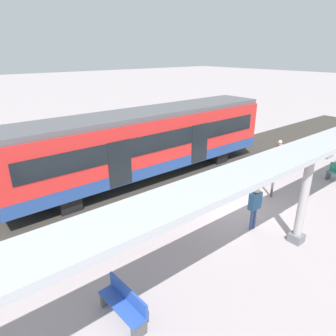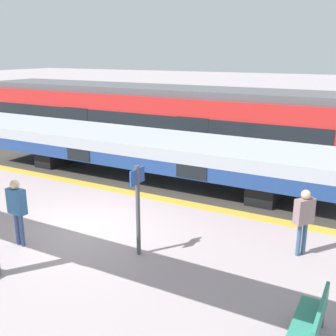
{
  "view_description": "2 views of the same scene",
  "coord_description": "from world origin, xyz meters",
  "px_view_note": "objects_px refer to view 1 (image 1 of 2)",
  "views": [
    {
      "loc": [
        6.8,
        -9.14,
        6.17
      ],
      "look_at": [
        -2.16,
        -1.81,
        1.59
      ],
      "focal_mm": 31.82,
      "sensor_mm": 36.0,
      "label": 1
    },
    {
      "loc": [
        7.73,
        6.93,
        4.65
      ],
      "look_at": [
        -1.26,
        1.96,
        1.7
      ],
      "focal_mm": 43.12,
      "sensor_mm": 36.0,
      "label": 2
    }
  ],
  "objects_px": {
    "canopy_pillar_second": "(304,198)",
    "platform_info_sign": "(275,170)",
    "passenger_waiting_near_edge": "(279,151)",
    "passenger_by_the_benches": "(255,203)",
    "train_near_carriage": "(148,143)",
    "bench_mid_platform": "(124,303)"
  },
  "relations": [
    {
      "from": "canopy_pillar_second",
      "to": "platform_info_sign",
      "type": "distance_m",
      "value": 3.4
    },
    {
      "from": "platform_info_sign",
      "to": "passenger_waiting_near_edge",
      "type": "height_order",
      "value": "platform_info_sign"
    },
    {
      "from": "passenger_waiting_near_edge",
      "to": "passenger_by_the_benches",
      "type": "bearing_deg",
      "value": -65.33
    },
    {
      "from": "train_near_carriage",
      "to": "canopy_pillar_second",
      "type": "relative_size",
      "value": 4.29
    },
    {
      "from": "canopy_pillar_second",
      "to": "train_near_carriage",
      "type": "bearing_deg",
      "value": -175.33
    },
    {
      "from": "train_near_carriage",
      "to": "bench_mid_platform",
      "type": "distance_m",
      "value": 8.93
    },
    {
      "from": "train_near_carriage",
      "to": "passenger_waiting_near_edge",
      "type": "distance_m",
      "value": 7.32
    },
    {
      "from": "canopy_pillar_second",
      "to": "bench_mid_platform",
      "type": "height_order",
      "value": "canopy_pillar_second"
    },
    {
      "from": "canopy_pillar_second",
      "to": "passenger_waiting_near_edge",
      "type": "distance_m",
      "value": 7.18
    },
    {
      "from": "passenger_waiting_near_edge",
      "to": "passenger_by_the_benches",
      "type": "xyz_separation_m",
      "value": [
        2.87,
        -6.24,
        0.05
      ]
    },
    {
      "from": "canopy_pillar_second",
      "to": "passenger_by_the_benches",
      "type": "relative_size",
      "value": 1.95
    },
    {
      "from": "bench_mid_platform",
      "to": "passenger_by_the_benches",
      "type": "xyz_separation_m",
      "value": [
        -0.4,
        5.73,
        0.63
      ]
    },
    {
      "from": "bench_mid_platform",
      "to": "platform_info_sign",
      "type": "bearing_deg",
      "value": 99.48
    },
    {
      "from": "bench_mid_platform",
      "to": "passenger_by_the_benches",
      "type": "distance_m",
      "value": 5.77
    },
    {
      "from": "platform_info_sign",
      "to": "passenger_waiting_near_edge",
      "type": "relative_size",
      "value": 1.35
    },
    {
      "from": "bench_mid_platform",
      "to": "train_near_carriage",
      "type": "bearing_deg",
      "value": 140.47
    },
    {
      "from": "passenger_by_the_benches",
      "to": "canopy_pillar_second",
      "type": "bearing_deg",
      "value": 20.3
    },
    {
      "from": "canopy_pillar_second",
      "to": "passenger_waiting_near_edge",
      "type": "xyz_separation_m",
      "value": [
        -4.3,
        5.71,
        -0.67
      ]
    },
    {
      "from": "train_near_carriage",
      "to": "platform_info_sign",
      "type": "bearing_deg",
      "value": 28.81
    },
    {
      "from": "platform_info_sign",
      "to": "bench_mid_platform",
      "type": "bearing_deg",
      "value": -80.52
    },
    {
      "from": "bench_mid_platform",
      "to": "passenger_waiting_near_edge",
      "type": "bearing_deg",
      "value": 105.25
    },
    {
      "from": "passenger_waiting_near_edge",
      "to": "train_near_carriage",
      "type": "bearing_deg",
      "value": -119.17
    }
  ]
}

